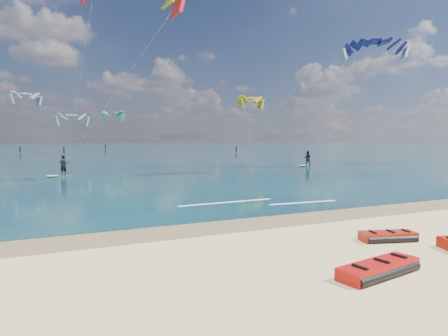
# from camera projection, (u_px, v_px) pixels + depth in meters

# --- Properties ---
(ground) EXTENTS (320.00, 320.00, 0.00)m
(ground) POSITION_uv_depth(u_px,v_px,m) (104.00, 166.00, 50.05)
(ground) COLOR tan
(ground) RESTS_ON ground
(wet_sand_strip) EXTENTS (320.00, 2.40, 0.01)m
(wet_sand_strip) POSITION_uv_depth(u_px,v_px,m) (231.00, 225.00, 16.48)
(wet_sand_strip) COLOR brown
(wet_sand_strip) RESTS_ON ground
(sea) EXTENTS (320.00, 200.00, 0.04)m
(sea) POSITION_uv_depth(u_px,v_px,m) (71.00, 150.00, 108.12)
(sea) COLOR #082130
(sea) RESTS_ON ground
(packed_kite_left) EXTENTS (2.97, 1.57, 0.40)m
(packed_kite_left) POSITION_uv_depth(u_px,v_px,m) (378.00, 275.00, 10.61)
(packed_kite_left) COLOR red
(packed_kite_left) RESTS_ON ground
(packed_kite_mid) EXTENTS (2.32, 1.55, 0.37)m
(packed_kite_mid) POSITION_uv_depth(u_px,v_px,m) (388.00, 241.00, 14.09)
(packed_kite_mid) COLOR #A61B0B
(packed_kite_mid) RESTS_ON ground
(kitesurfer_main) EXTENTS (11.89, 9.63, 17.24)m
(kitesurfer_main) POSITION_uv_depth(u_px,v_px,m) (96.00, 75.00, 33.30)
(kitesurfer_main) COLOR gold
(kitesurfer_main) RESTS_ON sea
(kitesurfer_far) EXTENTS (11.53, 8.48, 16.02)m
(kitesurfer_far) POSITION_uv_depth(u_px,v_px,m) (341.00, 98.00, 47.49)
(kitesurfer_far) COLOR gold
(kitesurfer_far) RESTS_ON sea
(shoreline_foam) EXTENTS (8.71, 2.29, 0.01)m
(shoreline_foam) POSITION_uv_depth(u_px,v_px,m) (259.00, 202.00, 21.97)
(shoreline_foam) COLOR white
(shoreline_foam) RESTS_ON ground
(distant_kites) EXTENTS (77.98, 42.53, 12.28)m
(distant_kites) POSITION_uv_depth(u_px,v_px,m) (46.00, 128.00, 80.69)
(distant_kites) COLOR teal
(distant_kites) RESTS_ON ground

